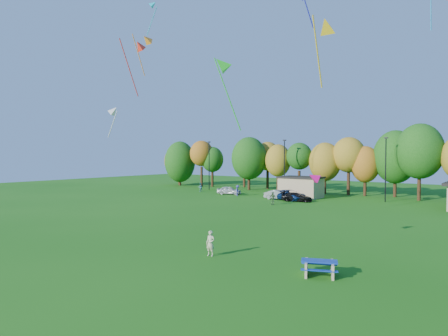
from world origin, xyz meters
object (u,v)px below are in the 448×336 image
Objects in this scene: picnic_table at (319,267)px; car_c at (290,195)px; car_a at (229,190)px; car_d at (297,197)px; kite_flyer at (210,243)px; car_b at (278,195)px.

car_c is (-18.29, 31.27, 0.26)m from picnic_table.
car_a is 13.68m from car_d.
kite_flyer is at bearing -146.11° from car_c.
car_a is at bearing 67.59° from car_d.
car_c reaches higher than car_d.
kite_flyer is at bearing -168.58° from car_b.
car_a is at bearing 115.43° from kite_flyer.
kite_flyer is 0.31× the size of car_c.
car_a reaches higher than picnic_table.
car_d is (3.27, -0.62, -0.06)m from car_b.
picnic_table is 1.46× the size of kite_flyer.
kite_flyer is at bearing -164.52° from car_a.
car_a is 0.74× the size of car_c.
picnic_table is 44.59m from car_a.
car_b is at bearing 98.85° from picnic_table.
kite_flyer reaches higher than car_a.
car_d is at bearing -111.12° from car_b.
car_a reaches higher than car_d.
picnic_table is 7.50m from kite_flyer.
picnic_table is 0.45× the size of car_c.
car_b is 0.77× the size of car_c.
picnic_table is 37.04m from car_b.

